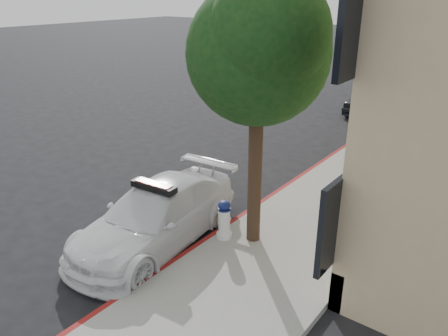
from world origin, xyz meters
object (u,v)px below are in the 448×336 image
parked_car_mid (378,97)px  parked_car_far (410,76)px  police_car (156,216)px  traffic_cone (340,225)px  fire_hydrant (224,220)px

parked_car_mid → parked_car_far: (-0.27, 5.99, 0.08)m
police_car → parked_car_mid: police_car is taller
parked_car_mid → traffic_cone: bearing=-69.7°
police_car → traffic_cone: 4.15m
police_car → fire_hydrant: size_ratio=5.21×
parked_car_mid → traffic_cone: 12.25m
parked_car_mid → traffic_cone: (3.27, -11.81, -0.24)m
police_car → parked_car_mid: bearing=84.1°
parked_car_far → traffic_cone: 18.15m
police_car → traffic_cone: bearing=30.2°
police_car → parked_car_far: parked_car_far is taller
fire_hydrant → traffic_cone: size_ratio=1.31×
police_car → fire_hydrant: police_car is taller
traffic_cone → parked_car_far: bearing=101.2°
parked_car_mid → parked_car_far: parked_car_far is taller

